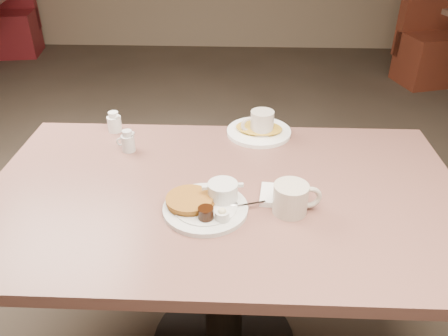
{
  "coord_description": "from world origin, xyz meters",
  "views": [
    {
      "loc": [
        0.05,
        -1.17,
        1.56
      ],
      "look_at": [
        0.0,
        0.02,
        0.82
      ],
      "focal_mm": 36.3,
      "sensor_mm": 36.0,
      "label": 1
    }
  ],
  "objects_px": {
    "diner_table": "(224,232)",
    "main_plate": "(207,203)",
    "coffee_mug_far": "(261,124)",
    "hash_plate": "(259,131)",
    "creamer_left": "(128,142)",
    "coffee_mug_near": "(292,198)",
    "creamer_right": "(114,122)"
  },
  "relations": [
    {
      "from": "diner_table",
      "to": "main_plate",
      "type": "height_order",
      "value": "main_plate"
    },
    {
      "from": "diner_table",
      "to": "coffee_mug_far",
      "type": "relative_size",
      "value": 11.26
    },
    {
      "from": "diner_table",
      "to": "hash_plate",
      "type": "xyz_separation_m",
      "value": [
        0.12,
        0.39,
        0.18
      ]
    },
    {
      "from": "main_plate",
      "to": "creamer_left",
      "type": "bearing_deg",
      "value": 132.34
    },
    {
      "from": "creamer_left",
      "to": "coffee_mug_near",
      "type": "bearing_deg",
      "value": -31.29
    },
    {
      "from": "coffee_mug_near",
      "to": "coffee_mug_far",
      "type": "bearing_deg",
      "value": 99.08
    },
    {
      "from": "hash_plate",
      "to": "creamer_right",
      "type": "bearing_deg",
      "value": 179.93
    },
    {
      "from": "main_plate",
      "to": "creamer_right",
      "type": "distance_m",
      "value": 0.63
    },
    {
      "from": "coffee_mug_far",
      "to": "creamer_left",
      "type": "height_order",
      "value": "coffee_mug_far"
    },
    {
      "from": "diner_table",
      "to": "hash_plate",
      "type": "bearing_deg",
      "value": 73.04
    },
    {
      "from": "coffee_mug_far",
      "to": "creamer_right",
      "type": "xyz_separation_m",
      "value": [
        -0.56,
        0.02,
        -0.01
      ]
    },
    {
      "from": "coffee_mug_far",
      "to": "creamer_left",
      "type": "relative_size",
      "value": 1.66
    },
    {
      "from": "hash_plate",
      "to": "coffee_mug_near",
      "type": "bearing_deg",
      "value": -80.48
    },
    {
      "from": "creamer_left",
      "to": "main_plate",
      "type": "bearing_deg",
      "value": -47.66
    },
    {
      "from": "coffee_mug_near",
      "to": "creamer_right",
      "type": "bearing_deg",
      "value": 142.66
    },
    {
      "from": "diner_table",
      "to": "creamer_left",
      "type": "height_order",
      "value": "creamer_left"
    },
    {
      "from": "coffee_mug_near",
      "to": "hash_plate",
      "type": "relative_size",
      "value": 0.53
    },
    {
      "from": "creamer_right",
      "to": "coffee_mug_far",
      "type": "bearing_deg",
      "value": -1.75
    },
    {
      "from": "diner_table",
      "to": "creamer_left",
      "type": "distance_m",
      "value": 0.47
    },
    {
      "from": "main_plate",
      "to": "creamer_left",
      "type": "relative_size",
      "value": 4.02
    },
    {
      "from": "diner_table",
      "to": "hash_plate",
      "type": "distance_m",
      "value": 0.45
    },
    {
      "from": "coffee_mug_near",
      "to": "creamer_right",
      "type": "height_order",
      "value": "coffee_mug_near"
    },
    {
      "from": "diner_table",
      "to": "creamer_right",
      "type": "distance_m",
      "value": 0.62
    },
    {
      "from": "coffee_mug_near",
      "to": "diner_table",
      "type": "bearing_deg",
      "value": 154.01
    },
    {
      "from": "diner_table",
      "to": "creamer_left",
      "type": "bearing_deg",
      "value": 145.93
    },
    {
      "from": "main_plate",
      "to": "hash_plate",
      "type": "bearing_deg",
      "value": 71.39
    },
    {
      "from": "main_plate",
      "to": "coffee_mug_far",
      "type": "relative_size",
      "value": 2.42
    },
    {
      "from": "main_plate",
      "to": "creamer_left",
      "type": "xyz_separation_m",
      "value": [
        -0.31,
        0.34,
        0.01
      ]
    },
    {
      "from": "coffee_mug_near",
      "to": "creamer_right",
      "type": "distance_m",
      "value": 0.81
    },
    {
      "from": "main_plate",
      "to": "creamer_right",
      "type": "xyz_separation_m",
      "value": [
        -0.39,
        0.49,
        0.01
      ]
    },
    {
      "from": "coffee_mug_far",
      "to": "coffee_mug_near",
      "type": "bearing_deg",
      "value": -80.92
    },
    {
      "from": "creamer_right",
      "to": "hash_plate",
      "type": "height_order",
      "value": "creamer_right"
    }
  ]
}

